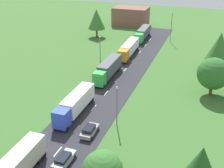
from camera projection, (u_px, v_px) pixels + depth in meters
road at (75, 131)px, 47.84m from camera, size 10.00×140.00×0.06m
lane_marking_centre at (65, 142)px, 45.11m from camera, size 0.16×120.39×0.01m
truck_second at (75, 104)px, 51.86m from camera, size 2.58×12.26×3.61m
truck_third at (108, 69)px, 66.53m from camera, size 2.56×12.76×3.80m
truck_fourth at (129, 48)px, 80.15m from camera, size 2.87×13.79×3.41m
truck_fifth at (143, 33)px, 94.18m from camera, size 2.75×12.90×3.49m
car_second at (64, 159)px, 40.29m from camera, size 1.82×4.36×1.47m
car_third at (89, 130)px, 46.60m from camera, size 1.85×4.13×1.54m
lamppost_second at (117, 104)px, 47.73m from camera, size 0.36×0.36×7.30m
lamppost_third at (100, 51)px, 70.90m from camera, size 0.36×0.36×8.06m
lamppost_fourth at (171, 26)px, 90.56m from camera, size 0.36×0.36×9.22m
tree_oak at (220, 47)px, 67.77m from camera, size 6.13×6.13×9.66m
tree_maple at (201, 166)px, 32.41m from camera, size 4.47×4.47×7.92m
tree_elm at (96, 19)px, 94.88m from camera, size 5.69×5.69×9.10m
tree_ash at (213, 74)px, 57.61m from camera, size 6.38×6.38×7.90m
distant_building at (131, 16)px, 110.91m from camera, size 12.77×8.29×6.64m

